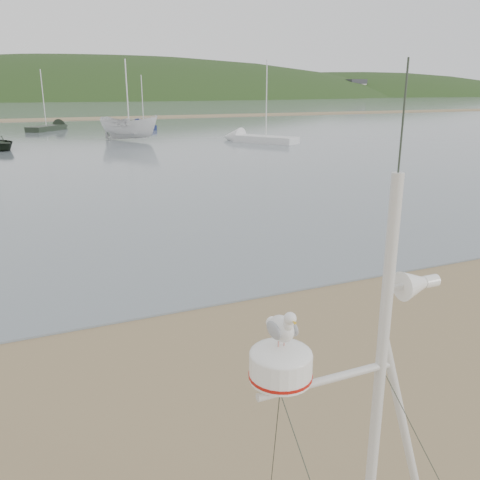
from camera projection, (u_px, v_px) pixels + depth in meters
name	position (u px, v px, depth m)	size (l,w,h in m)	color
water	(10.00, 106.00, 121.02)	(560.00, 256.00, 0.04)	slate
sandbar	(12.00, 120.00, 66.66)	(560.00, 7.00, 0.07)	olive
hill_ridge	(60.00, 144.00, 224.11)	(620.00, 180.00, 80.00)	#1D3315
far_cottages	(17.00, 88.00, 177.13)	(294.40, 6.30, 8.00)	silver
mast_rig	(369.00, 477.00, 4.20)	(1.92, 2.05, 4.34)	silver
boat_white	(128.00, 107.00, 40.72)	(1.99, 2.04, 5.29)	silver
sailboat_blue_far	(140.00, 126.00, 54.11)	(1.73, 5.90, 5.84)	#151E4C
sailboat_dark_mid	(56.00, 127.00, 52.24)	(5.08, 6.04, 6.37)	black
sailboat_white_near	(247.00, 138.00, 40.63)	(4.92, 6.60, 6.70)	silver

